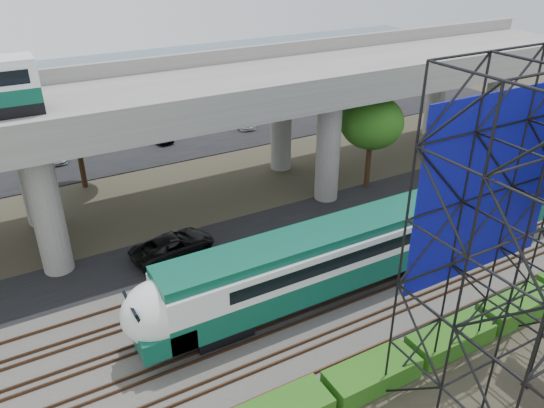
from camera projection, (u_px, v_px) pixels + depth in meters
ground at (304, 335)px, 27.65m from camera, size 140.00×140.00×0.00m
ballast_bed at (284, 312)px, 29.15m from camera, size 90.00×12.00×0.20m
service_road at (220, 242)px, 35.74m from camera, size 90.00×5.00×0.08m
parking_lot at (124, 137)px, 53.90m from camera, size 90.00×18.00×0.08m
harbor_water at (79, 87)px, 70.90m from camera, size 140.00×40.00×0.03m
rail_tracks at (284, 309)px, 29.07m from camera, size 90.00×9.52×0.16m
commuter_train at (357, 247)px, 29.93m from camera, size 29.30×3.06×4.30m
overpass at (166, 106)px, 35.75m from camera, size 80.00×12.00×12.40m
scaffold_tower at (543, 259)px, 20.51m from camera, size 9.36×6.36×15.00m
hedge_strip at (372, 373)px, 24.51m from camera, size 34.60×1.80×1.20m
trees at (118, 151)px, 35.53m from camera, size 40.94×16.94×7.69m
suv at (173, 246)px, 33.87m from camera, size 5.81×3.46×1.51m
parked_cars at (134, 131)px, 53.64m from camera, size 34.19×9.40×1.31m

